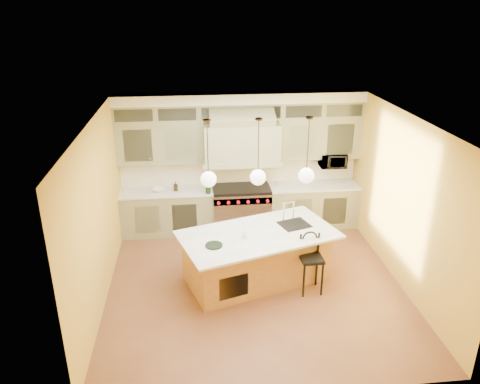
{
  "coord_description": "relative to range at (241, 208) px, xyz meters",
  "views": [
    {
      "loc": [
        -0.99,
        -6.85,
        4.58
      ],
      "look_at": [
        -0.18,
        0.7,
        1.45
      ],
      "focal_mm": 35.0,
      "sensor_mm": 36.0,
      "label": 1
    }
  ],
  "objects": [
    {
      "name": "back_cabinetry",
      "position": [
        0.0,
        0.09,
        0.94
      ],
      "size": [
        5.0,
        0.77,
        2.9
      ],
      "color": "gray",
      "rests_on": "floor"
    },
    {
      "name": "range",
      "position": [
        0.0,
        0.0,
        0.0
      ],
      "size": [
        1.2,
        0.74,
        0.96
      ],
      "color": "silver",
      "rests_on": "floor"
    },
    {
      "name": "kitchen_island",
      "position": [
        0.06,
        -1.98,
        -0.01
      ],
      "size": [
        2.9,
        2.11,
        1.35
      ],
      "rotation": [
        0.0,
        0.0,
        0.31
      ],
      "color": "#A36739",
      "rests_on": "floor"
    },
    {
      "name": "oil_bottle_b",
      "position": [
        -1.36,
        0.01,
        0.55
      ],
      "size": [
        0.09,
        0.09,
        0.19
      ],
      "primitive_type": "imported",
      "rotation": [
        0.0,
        0.0,
        0.04
      ],
      "color": "black",
      "rests_on": "back_cabinetry"
    },
    {
      "name": "floor",
      "position": [
        0.0,
        -2.14,
        -0.49
      ],
      "size": [
        5.0,
        5.0,
        0.0
      ],
      "primitive_type": "plane",
      "color": "brown",
      "rests_on": "ground"
    },
    {
      "name": "ceiling",
      "position": [
        0.0,
        -2.14,
        2.41
      ],
      "size": [
        5.0,
        5.0,
        0.0
      ],
      "primitive_type": "plane",
      "rotation": [
        3.14,
        0.0,
        0.0
      ],
      "color": "white",
      "rests_on": "wall_back"
    },
    {
      "name": "counter_stool",
      "position": [
        0.9,
        -2.42,
        0.11
      ],
      "size": [
        0.38,
        0.38,
        1.05
      ],
      "rotation": [
        0.0,
        0.0,
        0.04
      ],
      "color": "black",
      "rests_on": "floor"
    },
    {
      "name": "wall_right",
      "position": [
        2.5,
        -2.14,
        0.96
      ],
      "size": [
        0.0,
        5.0,
        5.0
      ],
      "primitive_type": "plane",
      "rotation": [
        1.57,
        0.0,
        -1.57
      ],
      "color": "gold",
      "rests_on": "ground"
    },
    {
      "name": "wall_back",
      "position": [
        0.0,
        0.36,
        0.96
      ],
      "size": [
        5.0,
        0.0,
        5.0
      ],
      "primitive_type": "plane",
      "rotation": [
        1.57,
        0.0,
        0.0
      ],
      "color": "gold",
      "rests_on": "ground"
    },
    {
      "name": "microwave",
      "position": [
        1.95,
        0.11,
        0.96
      ],
      "size": [
        0.54,
        0.37,
        0.3
      ],
      "primitive_type": "imported",
      "color": "black",
      "rests_on": "back_cabinetry"
    },
    {
      "name": "oil_bottle_a",
      "position": [
        -0.7,
        -0.22,
        0.59
      ],
      "size": [
        0.11,
        0.11,
        0.28
      ],
      "primitive_type": "imported",
      "rotation": [
        0.0,
        0.0,
        0.04
      ],
      "color": "black",
      "rests_on": "back_cabinetry"
    },
    {
      "name": "pendant_left",
      "position": [
        -0.75,
        -1.98,
        1.46
      ],
      "size": [
        0.26,
        0.26,
        1.11
      ],
      "color": "#2D2319",
      "rests_on": "ceiling"
    },
    {
      "name": "wall_left",
      "position": [
        -2.5,
        -2.14,
        0.96
      ],
      "size": [
        0.0,
        5.0,
        5.0
      ],
      "primitive_type": "plane",
      "rotation": [
        1.57,
        0.0,
        1.57
      ],
      "color": "gold",
      "rests_on": "ground"
    },
    {
      "name": "pendant_right",
      "position": [
        0.85,
        -1.98,
        1.46
      ],
      "size": [
        0.26,
        0.26,
        1.11
      ],
      "color": "#2D2319",
      "rests_on": "ceiling"
    },
    {
      "name": "wall_front",
      "position": [
        0.0,
        -4.64,
        0.96
      ],
      "size": [
        5.0,
        0.0,
        5.0
      ],
      "primitive_type": "plane",
      "rotation": [
        -1.57,
        0.0,
        0.0
      ],
      "color": "gold",
      "rests_on": "ground"
    },
    {
      "name": "pendant_center",
      "position": [
        0.05,
        -1.98,
        1.46
      ],
      "size": [
        0.26,
        0.26,
        1.11
      ],
      "color": "#2D2319",
      "rests_on": "ceiling"
    },
    {
      "name": "cup",
      "position": [
        -0.18,
        -2.14,
        0.48
      ],
      "size": [
        0.11,
        0.11,
        0.09
      ],
      "primitive_type": "imported",
      "rotation": [
        0.0,
        0.0,
        -0.11
      ],
      "color": "white",
      "rests_on": "kitchen_island"
    },
    {
      "name": "fruit_bowl",
      "position": [
        -1.7,
        0.01,
        0.49
      ],
      "size": [
        0.29,
        0.29,
        0.06
      ],
      "primitive_type": "imported",
      "rotation": [
        0.0,
        0.0,
        -0.13
      ],
      "color": "white",
      "rests_on": "back_cabinetry"
    }
  ]
}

